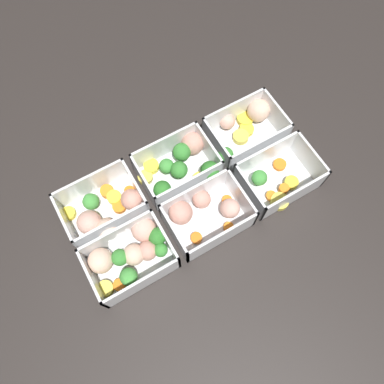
% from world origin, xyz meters
% --- Properties ---
extents(ground_plane, '(4.00, 4.00, 0.00)m').
position_xyz_m(ground_plane, '(0.00, 0.00, 0.00)').
color(ground_plane, '#282321').
extents(container_near_left, '(0.17, 0.12, 0.07)m').
position_xyz_m(container_near_left, '(-0.18, -0.07, 0.03)').
color(container_near_left, white).
rests_on(container_near_left, ground_plane).
extents(container_near_center, '(0.18, 0.13, 0.07)m').
position_xyz_m(container_near_center, '(-0.01, -0.06, 0.03)').
color(container_near_center, white).
rests_on(container_near_center, ground_plane).
extents(container_near_right, '(0.17, 0.13, 0.07)m').
position_xyz_m(container_near_right, '(0.17, -0.05, 0.03)').
color(container_near_right, white).
rests_on(container_near_right, ground_plane).
extents(container_far_left, '(0.16, 0.12, 0.07)m').
position_xyz_m(container_far_left, '(-0.17, 0.06, 0.02)').
color(container_far_left, white).
rests_on(container_far_left, ground_plane).
extents(container_far_center, '(0.16, 0.12, 0.07)m').
position_xyz_m(container_far_center, '(0.00, 0.05, 0.03)').
color(container_far_center, white).
rests_on(container_far_center, ground_plane).
extents(container_far_right, '(0.17, 0.13, 0.07)m').
position_xyz_m(container_far_right, '(0.17, 0.05, 0.03)').
color(container_far_right, white).
rests_on(container_far_right, ground_plane).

